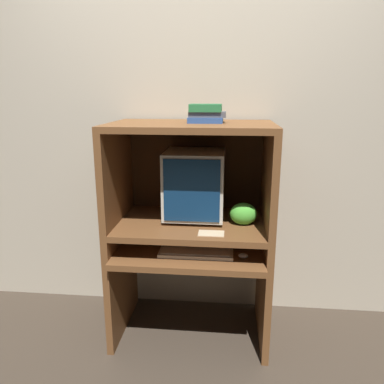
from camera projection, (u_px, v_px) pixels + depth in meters
name	position (u px, v px, depth m)	size (l,w,h in m)	color
ground_plane	(186.00, 360.00, 2.20)	(12.00, 12.00, 0.00)	#3D3328
wall_back	(197.00, 127.00, 2.52)	(6.00, 0.06, 2.60)	#B2A893
desk_base	(191.00, 280.00, 2.35)	(0.96, 0.66, 0.61)	brown
desk_monitor_shelf	(191.00, 226.00, 2.31)	(0.96, 0.61, 0.15)	brown
hutch_upper	(192.00, 156.00, 2.23)	(0.96, 0.61, 0.60)	brown
crt_monitor	(195.00, 184.00, 2.31)	(0.36, 0.37, 0.42)	beige
keyboard	(196.00, 253.00, 2.17)	(0.43, 0.15, 0.03)	beige
mouse	(243.00, 256.00, 2.13)	(0.06, 0.04, 0.03)	#B7B7B7
snack_bag	(243.00, 214.00, 2.23)	(0.16, 0.12, 0.13)	green
book_stack	(206.00, 114.00, 2.15)	(0.21, 0.17, 0.11)	navy
paper_card	(211.00, 233.00, 2.10)	(0.15, 0.09, 0.00)	#CCB28C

